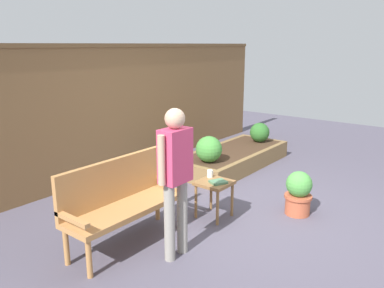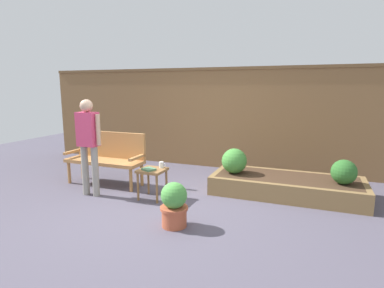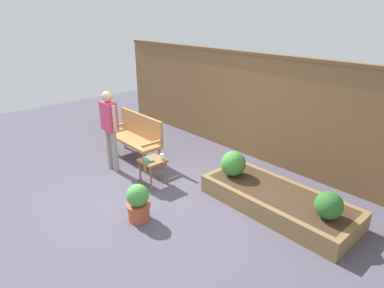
% 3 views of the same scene
% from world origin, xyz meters
% --- Properties ---
extents(ground_plane, '(14.00, 14.00, 0.00)m').
position_xyz_m(ground_plane, '(0.00, 0.00, 0.00)').
color(ground_plane, '#514C5B').
extents(fence_back, '(8.40, 0.14, 2.16)m').
position_xyz_m(fence_back, '(0.00, 2.60, 1.09)').
color(fence_back, brown).
rests_on(fence_back, ground_plane).
extents(garden_bench, '(1.44, 0.48, 0.94)m').
position_xyz_m(garden_bench, '(-1.45, 0.72, 0.54)').
color(garden_bench, '#B77F47').
rests_on(garden_bench, ground_plane).
extents(side_table, '(0.40, 0.40, 0.48)m').
position_xyz_m(side_table, '(-0.29, 0.28, 0.40)').
color(side_table, olive).
rests_on(side_table, ground_plane).
extents(cup_on_table, '(0.11, 0.07, 0.10)m').
position_xyz_m(cup_on_table, '(-0.19, 0.42, 0.53)').
color(cup_on_table, white).
rests_on(cup_on_table, side_table).
extents(book_on_table, '(0.24, 0.22, 0.03)m').
position_xyz_m(book_on_table, '(-0.31, 0.21, 0.49)').
color(book_on_table, '#4C7A56').
rests_on(book_on_table, side_table).
extents(potted_boxwood, '(0.36, 0.36, 0.58)m').
position_xyz_m(potted_boxwood, '(0.45, -0.52, 0.29)').
color(potted_boxwood, '#B75638').
rests_on(potted_boxwood, ground_plane).
extents(raised_planter_bed, '(2.40, 1.00, 0.30)m').
position_xyz_m(raised_planter_bed, '(1.67, 1.24, 0.15)').
color(raised_planter_bed, olive).
rests_on(raised_planter_bed, ground_plane).
extents(shrub_near_bench, '(0.43, 0.43, 0.43)m').
position_xyz_m(shrub_near_bench, '(0.81, 1.16, 0.51)').
color(shrub_near_bench, brown).
rests_on(shrub_near_bench, raised_planter_bed).
extents(shrub_far_corner, '(0.38, 0.38, 0.38)m').
position_xyz_m(shrub_far_corner, '(2.50, 1.16, 0.49)').
color(shrub_far_corner, brown).
rests_on(shrub_far_corner, raised_planter_bed).
extents(person_by_bench, '(0.47, 0.20, 1.56)m').
position_xyz_m(person_by_bench, '(-1.30, 0.05, 0.93)').
color(person_by_bench, gray).
rests_on(person_by_bench, ground_plane).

